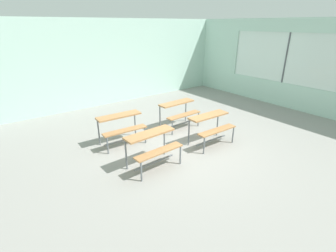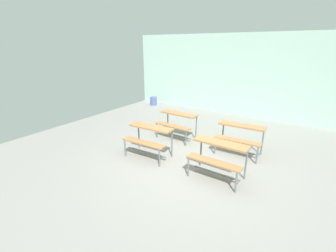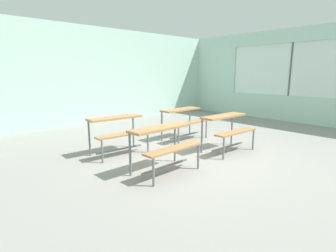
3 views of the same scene
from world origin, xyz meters
TOP-DOWN VIEW (x-y plane):
  - ground at (0.00, 0.00)m, footprint 10.00×9.00m
  - wall_back at (0.00, 4.50)m, footprint 10.00×0.12m
  - wall_right at (5.00, -0.13)m, footprint 0.12×9.00m
  - desk_bench_r0c0 at (-1.12, -0.23)m, footprint 1.12×0.63m
  - desk_bench_r0c1 at (0.62, -0.21)m, footprint 1.11×0.62m
  - desk_bench_r1c0 at (-1.15, 1.12)m, footprint 1.13×0.64m
  - desk_bench_r1c1 at (0.67, 1.09)m, footprint 1.12×0.62m

SIDE VIEW (x-z plane):
  - ground at x=0.00m, z-range -0.05..0.00m
  - desk_bench_r0c0 at x=-1.12m, z-range 0.19..0.93m
  - desk_bench_r0c1 at x=0.62m, z-range 0.19..0.93m
  - desk_bench_r1c0 at x=-1.15m, z-range 0.19..0.93m
  - desk_bench_r1c1 at x=0.67m, z-range 0.19..0.93m
  - wall_right at x=5.00m, z-range -0.05..2.95m
  - wall_back at x=0.00m, z-range 0.00..3.00m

